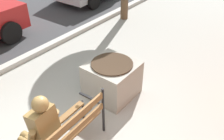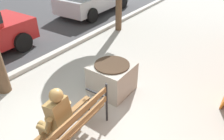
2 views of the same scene
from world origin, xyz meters
name	(u,v)px [view 1 (image 1 of 2)]	position (x,y,z in m)	size (l,w,h in m)	color
park_bench	(58,138)	(-0.13, -0.06, 0.54)	(1.82, 0.59, 0.95)	brown
bronze_statue_seated	(40,130)	(-0.25, 0.16, 0.67)	(0.61, 0.80, 1.37)	olive
concrete_planter	(112,79)	(1.66, 0.32, 0.38)	(0.92, 0.92, 0.76)	gray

